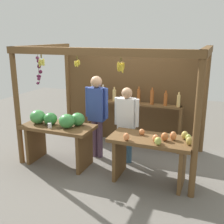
% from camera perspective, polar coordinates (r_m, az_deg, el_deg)
% --- Properties ---
extents(ground_plane, '(12.00, 12.00, 0.00)m').
position_cam_1_polar(ground_plane, '(5.70, 0.69, -9.25)').
color(ground_plane, slate).
rests_on(ground_plane, ground).
extents(market_stall, '(3.34, 1.96, 2.22)m').
position_cam_1_polar(market_stall, '(5.69, 2.19, 4.45)').
color(market_stall, brown).
rests_on(market_stall, ground).
extents(fruit_counter_left, '(1.35, 0.64, 1.04)m').
position_cam_1_polar(fruit_counter_left, '(5.24, -11.18, -3.51)').
color(fruit_counter_left, brown).
rests_on(fruit_counter_left, ground).
extents(fruit_counter_right, '(1.37, 0.65, 0.92)m').
position_cam_1_polar(fruit_counter_right, '(4.61, 8.30, -7.65)').
color(fruit_counter_right, brown).
rests_on(fruit_counter_right, ground).
extents(bottle_shelf_unit, '(2.14, 0.22, 1.36)m').
position_cam_1_polar(bottle_shelf_unit, '(5.99, 4.33, 0.41)').
color(bottle_shelf_unit, brown).
rests_on(bottle_shelf_unit, ground).
extents(vendor_man, '(0.48, 0.23, 1.66)m').
position_cam_1_polar(vendor_man, '(5.37, -3.20, 0.53)').
color(vendor_man, '#523A50').
rests_on(vendor_man, ground).
extents(vendor_woman, '(0.48, 0.20, 1.48)m').
position_cam_1_polar(vendor_woman, '(5.17, 3.05, -1.48)').
color(vendor_woman, '#355671').
rests_on(vendor_woman, ground).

